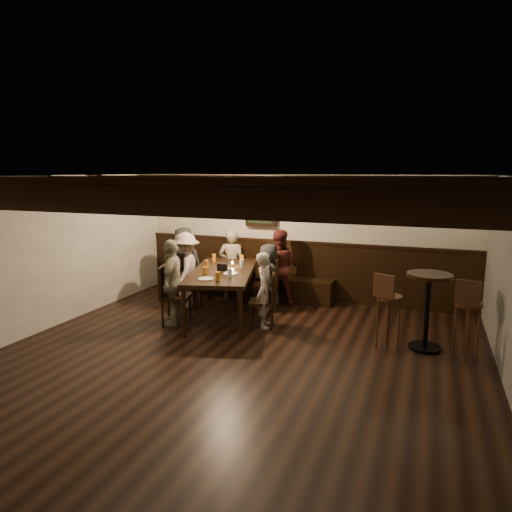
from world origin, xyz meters
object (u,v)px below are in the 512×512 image
at_px(chair_left_far, 175,306).
at_px(person_left_near, 186,271).
at_px(chair_right_far, 263,311).
at_px(chair_left_near, 188,292).
at_px(person_bench_centre, 232,265).
at_px(person_bench_left, 184,264).
at_px(bar_stool_right, 466,329).
at_px(person_bench_right, 278,267).
at_px(person_right_far, 265,290).
at_px(bar_stool_left, 388,321).
at_px(person_right_near, 269,277).
at_px(dining_table, 223,274).
at_px(high_top_table, 428,300).
at_px(person_left_far, 172,282).
at_px(chair_right_near, 267,294).

relative_size(chair_left_far, person_left_near, 0.70).
bearing_deg(chair_right_far, chair_left_near, 57.97).
bearing_deg(chair_left_far, person_bench_centre, 154.35).
relative_size(person_bench_left, bar_stool_right, 1.29).
height_order(person_bench_right, person_left_near, person_bench_right).
bearing_deg(person_left_near, person_bench_left, -161.57).
bearing_deg(person_right_far, bar_stool_left, -114.22).
bearing_deg(chair_left_far, person_right_near, 121.47).
xyz_separation_m(chair_right_far, person_right_far, (0.03, 0.01, 0.34)).
xyz_separation_m(dining_table, high_top_table, (3.26, -0.30, -0.04)).
distance_m(chair_left_near, person_left_near, 0.40).
distance_m(person_left_far, high_top_table, 3.88).
bearing_deg(person_bench_right, person_left_near, 15.26).
bearing_deg(bar_stool_left, chair_right_far, -164.24).
xyz_separation_m(dining_table, person_left_near, (-0.84, 0.23, -0.06)).
height_order(dining_table, chair_left_far, chair_left_far).
height_order(chair_left_far, person_left_far, person_left_far).
xyz_separation_m(dining_table, chair_left_near, (-0.82, 0.24, -0.45)).
height_order(chair_right_near, high_top_table, high_top_table).
bearing_deg(person_left_far, person_right_far, 90.00).
relative_size(person_bench_left, person_bench_right, 1.01).
height_order(person_bench_right, person_right_near, person_bench_right).
relative_size(person_bench_right, person_right_near, 1.17).
height_order(chair_left_far, high_top_table, high_top_table).
xyz_separation_m(person_bench_centre, bar_stool_left, (3.05, -1.52, -0.28)).
distance_m(chair_left_near, chair_left_far, 0.90).
distance_m(person_bench_centre, person_right_far, 1.68).
xyz_separation_m(person_bench_right, bar_stool_left, (2.14, -1.62, -0.29)).
relative_size(chair_right_near, person_left_near, 0.68).
distance_m(person_left_near, person_right_near, 1.50).
bearing_deg(high_top_table, chair_right_far, 178.44).
height_order(chair_right_far, bar_stool_right, bar_stool_right).
height_order(person_right_far, bar_stool_left, person_right_far).
relative_size(person_bench_left, bar_stool_left, 1.29).
relative_size(dining_table, person_bench_left, 1.67).
xyz_separation_m(chair_right_near, high_top_table, (2.69, -0.93, 0.43)).
xyz_separation_m(dining_table, chair_right_near, (0.57, 0.63, -0.47)).
bearing_deg(bar_stool_right, person_right_near, 173.15).
relative_size(person_right_near, high_top_table, 1.11).
xyz_separation_m(person_left_near, person_right_far, (1.69, -0.46, -0.09)).
xyz_separation_m(chair_left_near, chair_left_far, (0.25, -0.87, -0.00)).
bearing_deg(dining_table, person_bench_right, 45.00).
distance_m(chair_right_far, bar_stool_right, 2.96).
distance_m(chair_right_near, bar_stool_right, 3.37).
xyz_separation_m(person_bench_centre, bar_stool_right, (4.05, -1.47, -0.28)).
bearing_deg(chair_left_near, chair_right_near, 90.00).
distance_m(chair_right_far, person_bench_left, 2.15).
height_order(chair_right_near, person_left_far, person_left_far).
distance_m(person_bench_centre, person_right_near, 0.96).
height_order(chair_right_near, person_left_near, person_left_near).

